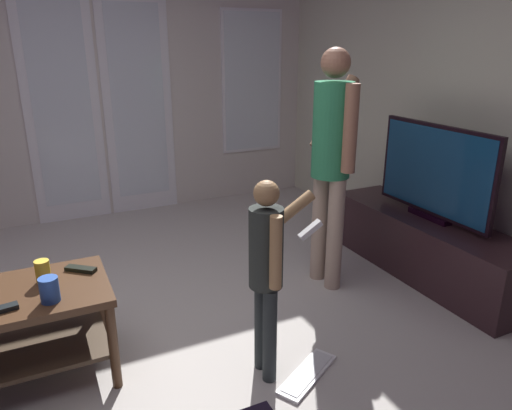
{
  "coord_description": "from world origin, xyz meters",
  "views": [
    {
      "loc": [
        -0.29,
        -2.33,
        1.68
      ],
      "look_at": [
        0.87,
        0.06,
        0.77
      ],
      "focal_mm": 33.32,
      "sensor_mm": 36.0,
      "label": 1
    }
  ],
  "objects_px": {
    "person_child": "(268,263)",
    "cup_near_edge": "(49,290)",
    "flat_screen_tv": "(435,172)",
    "dvd_remote_slim": "(81,269)",
    "tv_stand": "(426,246)",
    "person_adult": "(332,150)",
    "cup_by_laptop": "(43,271)",
    "loose_keyboard": "(308,374)"
  },
  "relations": [
    {
      "from": "person_child",
      "to": "cup_near_edge",
      "type": "distance_m",
      "value": 1.05
    },
    {
      "from": "cup_near_edge",
      "to": "person_child",
      "type": "bearing_deg",
      "value": -17.98
    },
    {
      "from": "flat_screen_tv",
      "to": "dvd_remote_slim",
      "type": "relative_size",
      "value": 6.07
    },
    {
      "from": "tv_stand",
      "to": "person_child",
      "type": "height_order",
      "value": "person_child"
    },
    {
      "from": "tv_stand",
      "to": "person_child",
      "type": "distance_m",
      "value": 1.73
    },
    {
      "from": "flat_screen_tv",
      "to": "person_adult",
      "type": "relative_size",
      "value": 0.62
    },
    {
      "from": "cup_by_laptop",
      "to": "cup_near_edge",
      "type": "bearing_deg",
      "value": -85.21
    },
    {
      "from": "cup_by_laptop",
      "to": "dvd_remote_slim",
      "type": "relative_size",
      "value": 0.7
    },
    {
      "from": "person_child",
      "to": "loose_keyboard",
      "type": "bearing_deg",
      "value": -34.88
    },
    {
      "from": "flat_screen_tv",
      "to": "loose_keyboard",
      "type": "distance_m",
      "value": 1.75
    },
    {
      "from": "dvd_remote_slim",
      "to": "person_adult",
      "type": "bearing_deg",
      "value": 43.98
    },
    {
      "from": "loose_keyboard",
      "to": "cup_near_edge",
      "type": "relative_size",
      "value": 3.64
    },
    {
      "from": "person_child",
      "to": "dvd_remote_slim",
      "type": "height_order",
      "value": "person_child"
    },
    {
      "from": "person_adult",
      "to": "cup_near_edge",
      "type": "height_order",
      "value": "person_adult"
    },
    {
      "from": "flat_screen_tv",
      "to": "dvd_remote_slim",
      "type": "distance_m",
      "value": 2.45
    },
    {
      "from": "flat_screen_tv",
      "to": "loose_keyboard",
      "type": "bearing_deg",
      "value": -155.85
    },
    {
      "from": "dvd_remote_slim",
      "to": "person_child",
      "type": "bearing_deg",
      "value": 3.88
    },
    {
      "from": "flat_screen_tv",
      "to": "cup_near_edge",
      "type": "relative_size",
      "value": 8.4
    },
    {
      "from": "person_child",
      "to": "cup_by_laptop",
      "type": "relative_size",
      "value": 9.03
    },
    {
      "from": "cup_by_laptop",
      "to": "person_adult",
      "type": "bearing_deg",
      "value": 5.51
    },
    {
      "from": "flat_screen_tv",
      "to": "dvd_remote_slim",
      "type": "bearing_deg",
      "value": 178.1
    },
    {
      "from": "person_adult",
      "to": "cup_near_edge",
      "type": "xyz_separation_m",
      "value": [
        -1.85,
        -0.4,
        -0.41
      ]
    },
    {
      "from": "tv_stand",
      "to": "flat_screen_tv",
      "type": "relative_size",
      "value": 1.63
    },
    {
      "from": "tv_stand",
      "to": "person_child",
      "type": "relative_size",
      "value": 1.56
    },
    {
      "from": "person_child",
      "to": "flat_screen_tv",
      "type": "bearing_deg",
      "value": 17.76
    },
    {
      "from": "person_adult",
      "to": "dvd_remote_slim",
      "type": "distance_m",
      "value": 1.75
    },
    {
      "from": "cup_near_edge",
      "to": "person_adult",
      "type": "bearing_deg",
      "value": 12.28
    },
    {
      "from": "loose_keyboard",
      "to": "person_adult",
      "type": "bearing_deg",
      "value": 51.46
    },
    {
      "from": "person_adult",
      "to": "person_child",
      "type": "xyz_separation_m",
      "value": [
        -0.86,
        -0.73,
        -0.35
      ]
    },
    {
      "from": "person_child",
      "to": "loose_keyboard",
      "type": "distance_m",
      "value": 0.67
    },
    {
      "from": "person_adult",
      "to": "cup_by_laptop",
      "type": "xyz_separation_m",
      "value": [
        -1.87,
        -0.18,
        -0.42
      ]
    },
    {
      "from": "cup_by_laptop",
      "to": "dvd_remote_slim",
      "type": "distance_m",
      "value": 0.2
    },
    {
      "from": "tv_stand",
      "to": "person_child",
      "type": "xyz_separation_m",
      "value": [
        -1.6,
        -0.51,
        0.42
      ]
    },
    {
      "from": "flat_screen_tv",
      "to": "loose_keyboard",
      "type": "relative_size",
      "value": 2.31
    },
    {
      "from": "flat_screen_tv",
      "to": "tv_stand",
      "type": "bearing_deg",
      "value": -65.29
    },
    {
      "from": "tv_stand",
      "to": "loose_keyboard",
      "type": "bearing_deg",
      "value": -156.0
    },
    {
      "from": "loose_keyboard",
      "to": "dvd_remote_slim",
      "type": "distance_m",
      "value": 1.34
    },
    {
      "from": "cup_near_edge",
      "to": "loose_keyboard",
      "type": "bearing_deg",
      "value": -20.88
    },
    {
      "from": "loose_keyboard",
      "to": "dvd_remote_slim",
      "type": "bearing_deg",
      "value": 144.51
    },
    {
      "from": "dvd_remote_slim",
      "to": "cup_by_laptop",
      "type": "bearing_deg",
      "value": -125.76
    },
    {
      "from": "flat_screen_tv",
      "to": "cup_by_laptop",
      "type": "xyz_separation_m",
      "value": [
        -2.62,
        0.03,
        -0.23
      ]
    },
    {
      "from": "person_child",
      "to": "person_adult",
      "type": "bearing_deg",
      "value": 40.27
    }
  ]
}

